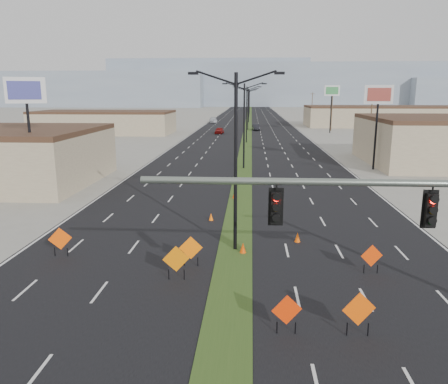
# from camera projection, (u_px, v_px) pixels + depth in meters

# --- Properties ---
(ground) EXTENTS (600.00, 600.00, 0.00)m
(ground) POSITION_uv_depth(u_px,v_px,m) (221.00, 382.00, 13.78)
(ground) COLOR gray
(ground) RESTS_ON ground
(road_surface) EXTENTS (25.00, 400.00, 0.02)m
(road_surface) POSITION_uv_depth(u_px,v_px,m) (248.00, 129.00, 111.09)
(road_surface) COLOR black
(road_surface) RESTS_ON ground
(median_strip) EXTENTS (2.00, 400.00, 0.04)m
(median_strip) POSITION_uv_depth(u_px,v_px,m) (248.00, 129.00, 111.09)
(median_strip) COLOR #304C1B
(median_strip) RESTS_ON ground
(building_sw_far) EXTENTS (30.00, 14.00, 4.50)m
(building_sw_far) POSITION_uv_depth(u_px,v_px,m) (105.00, 123.00, 97.92)
(building_sw_far) COLOR tan
(building_sw_far) RESTS_ON ground
(building_se_far) EXTENTS (44.00, 16.00, 5.00)m
(building_se_far) POSITION_uv_depth(u_px,v_px,m) (389.00, 117.00, 117.98)
(building_se_far) COLOR tan
(building_se_far) RESTS_ON ground
(mesa_west) EXTENTS (180.00, 50.00, 22.00)m
(mesa_west) POSITION_uv_depth(u_px,v_px,m) (70.00, 90.00, 291.03)
(mesa_west) COLOR gray
(mesa_west) RESTS_ON ground
(mesa_center) EXTENTS (220.00, 50.00, 28.00)m
(mesa_center) POSITION_uv_depth(u_px,v_px,m) (309.00, 85.00, 300.20)
(mesa_center) COLOR gray
(mesa_center) RESTS_ON ground
(mesa_backdrop) EXTENTS (140.00, 50.00, 32.00)m
(mesa_backdrop) POSITION_uv_depth(u_px,v_px,m) (210.00, 83.00, 323.43)
(mesa_backdrop) COLOR gray
(mesa_backdrop) RESTS_ON ground
(streetlight_0) EXTENTS (5.15, 0.24, 10.02)m
(streetlight_0) POSITION_uv_depth(u_px,v_px,m) (236.00, 157.00, 24.26)
(streetlight_0) COLOR black
(streetlight_0) RESTS_ON ground
(streetlight_1) EXTENTS (5.15, 0.24, 10.02)m
(streetlight_1) POSITION_uv_depth(u_px,v_px,m) (244.00, 123.00, 51.50)
(streetlight_1) COLOR black
(streetlight_1) RESTS_ON ground
(streetlight_2) EXTENTS (5.15, 0.24, 10.02)m
(streetlight_2) POSITION_uv_depth(u_px,v_px,m) (247.00, 113.00, 78.75)
(streetlight_2) COLOR black
(streetlight_2) RESTS_ON ground
(streetlight_3) EXTENTS (5.15, 0.24, 10.02)m
(streetlight_3) POSITION_uv_depth(u_px,v_px,m) (248.00, 108.00, 106.00)
(streetlight_3) COLOR black
(streetlight_3) RESTS_ON ground
(streetlight_4) EXTENTS (5.15, 0.24, 10.02)m
(streetlight_4) POSITION_uv_depth(u_px,v_px,m) (249.00, 105.00, 133.25)
(streetlight_4) COLOR black
(streetlight_4) RESTS_ON ground
(streetlight_5) EXTENTS (5.15, 0.24, 10.02)m
(streetlight_5) POSITION_uv_depth(u_px,v_px,m) (249.00, 102.00, 160.49)
(streetlight_5) COLOR black
(streetlight_5) RESTS_ON ground
(streetlight_6) EXTENTS (5.15, 0.24, 10.02)m
(streetlight_6) POSITION_uv_depth(u_px,v_px,m) (250.00, 101.00, 187.74)
(streetlight_6) COLOR black
(streetlight_6) RESTS_ON ground
(utility_pole_1) EXTENTS (1.60, 0.20, 9.00)m
(utility_pole_1) POSITION_uv_depth(u_px,v_px,m) (371.00, 120.00, 69.93)
(utility_pole_1) COLOR #4C3823
(utility_pole_1) RESTS_ON ground
(utility_pole_2) EXTENTS (1.60, 0.20, 9.00)m
(utility_pole_2) POSITION_uv_depth(u_px,v_px,m) (332.00, 111.00, 103.99)
(utility_pole_2) COLOR #4C3823
(utility_pole_2) RESTS_ON ground
(utility_pole_3) EXTENTS (1.60, 0.20, 9.00)m
(utility_pole_3) POSITION_uv_depth(u_px,v_px,m) (312.00, 106.00, 138.05)
(utility_pole_3) COLOR #4C3823
(utility_pole_3) RESTS_ON ground
(car_left) EXTENTS (2.03, 4.25, 1.40)m
(car_left) POSITION_uv_depth(u_px,v_px,m) (219.00, 131.00, 97.08)
(car_left) COLOR maroon
(car_left) RESTS_ON ground
(car_mid) EXTENTS (1.95, 4.49, 1.44)m
(car_mid) POSITION_uv_depth(u_px,v_px,m) (256.00, 127.00, 105.92)
(car_mid) COLOR black
(car_mid) RESTS_ON ground
(car_far) EXTENTS (2.91, 5.73, 1.59)m
(car_far) POSITION_uv_depth(u_px,v_px,m) (213.00, 120.00, 133.20)
(car_far) COLOR silver
(car_far) RESTS_ON ground
(construction_sign_0) EXTENTS (1.18, 0.52, 1.67)m
(construction_sign_0) POSITION_uv_depth(u_px,v_px,m) (60.00, 240.00, 24.16)
(construction_sign_0) COLOR #F54C05
(construction_sign_0) RESTS_ON ground
(construction_sign_1) EXTENTS (1.28, 0.36, 1.74)m
(construction_sign_1) POSITION_uv_depth(u_px,v_px,m) (176.00, 260.00, 21.11)
(construction_sign_1) COLOR #D76804
(construction_sign_1) RESTS_ON ground
(construction_sign_2) EXTENTS (1.23, 0.19, 1.64)m
(construction_sign_2) POSITION_uv_depth(u_px,v_px,m) (191.00, 249.00, 22.80)
(construction_sign_2) COLOR #FE6C05
(construction_sign_2) RESTS_ON ground
(construction_sign_3) EXTENTS (1.17, 0.31, 1.59)m
(construction_sign_3) POSITION_uv_depth(u_px,v_px,m) (287.00, 311.00, 16.36)
(construction_sign_3) COLOR red
(construction_sign_3) RESTS_ON ground
(construction_sign_4) EXTENTS (1.31, 0.36, 1.78)m
(construction_sign_4) POSITION_uv_depth(u_px,v_px,m) (359.00, 311.00, 16.17)
(construction_sign_4) COLOR #E74C04
(construction_sign_4) RESTS_ON ground
(construction_sign_5) EXTENTS (1.13, 0.27, 1.53)m
(construction_sign_5) POSITION_uv_depth(u_px,v_px,m) (372.00, 257.00, 21.89)
(construction_sign_5) COLOR #EA3904
(construction_sign_5) RESTS_ON ground
(cone_0) EXTENTS (0.50, 0.50, 0.65)m
(cone_0) POSITION_uv_depth(u_px,v_px,m) (243.00, 248.00, 24.77)
(cone_0) COLOR #E14404
(cone_0) RESTS_ON ground
(cone_1) EXTENTS (0.40, 0.40, 0.54)m
(cone_1) POSITION_uv_depth(u_px,v_px,m) (211.00, 217.00, 31.17)
(cone_1) COLOR #FF6205
(cone_1) RESTS_ON ground
(cone_2) EXTENTS (0.45, 0.45, 0.60)m
(cone_2) POSITION_uv_depth(u_px,v_px,m) (297.00, 237.00, 26.66)
(cone_2) COLOR #E95004
(cone_2) RESTS_ON ground
(cone_3) EXTENTS (0.44, 0.44, 0.67)m
(cone_3) POSITION_uv_depth(u_px,v_px,m) (235.00, 195.00, 37.61)
(cone_3) COLOR #E74004
(cone_3) RESTS_ON ground
(pole_sign_west) EXTENTS (3.21, 1.65, 10.26)m
(pole_sign_west) POSITION_uv_depth(u_px,v_px,m) (26.00, 99.00, 37.98)
(pole_sign_west) COLOR black
(pole_sign_west) RESTS_ON ground
(pole_sign_east_near) EXTENTS (3.20, 1.02, 9.81)m
(pole_sign_east_near) POSITION_uv_depth(u_px,v_px,m) (378.00, 101.00, 50.31)
(pole_sign_east_near) COLOR black
(pole_sign_east_near) RESTS_ON ground
(pole_sign_east_far) EXTENTS (3.45, 0.53, 10.54)m
(pole_sign_east_far) POSITION_uv_depth(u_px,v_px,m) (332.00, 94.00, 97.36)
(pole_sign_east_far) COLOR black
(pole_sign_east_far) RESTS_ON ground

